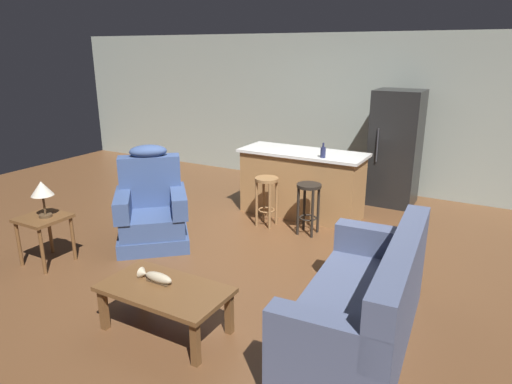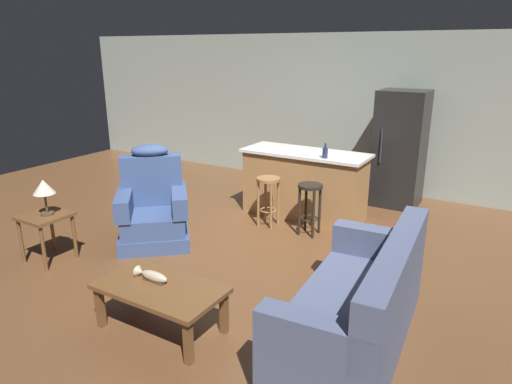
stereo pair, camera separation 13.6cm
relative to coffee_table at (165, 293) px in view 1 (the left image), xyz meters
name	(u,v)px [view 1 (the left image)]	position (x,y,z in m)	size (l,w,h in m)	color
ground_plane	(256,247)	(-0.18, 1.90, -0.36)	(12.00, 12.00, 0.00)	brown
back_wall	(345,112)	(-0.18, 5.02, 0.94)	(12.00, 0.05, 2.60)	#939E93
coffee_table	(165,293)	(0.00, 0.00, 0.00)	(1.10, 0.60, 0.42)	brown
fish_figurine	(156,277)	(-0.13, 0.04, 0.10)	(0.34, 0.10, 0.10)	#4C3823
couch	(365,305)	(1.52, 0.68, -0.02)	(0.97, 1.95, 0.94)	#4C5675
recliner_near_lamp	(152,210)	(-1.40, 1.42, 0.06)	(1.19, 1.19, 1.20)	#384C7A
end_table	(44,225)	(-2.04, 0.37, 0.10)	(0.48, 0.48, 0.56)	brown
table_lamp	(42,190)	(-2.00, 0.38, 0.50)	(0.24, 0.24, 0.41)	#4C3823
kitchen_island	(302,183)	(-0.18, 3.25, 0.11)	(1.80, 0.70, 0.95)	#9E7042
bar_stool_left	(267,193)	(-0.42, 2.62, 0.11)	(0.32, 0.32, 0.68)	olive
bar_stool_right	(309,200)	(0.20, 2.62, 0.11)	(0.32, 0.32, 0.68)	black
refrigerator	(395,148)	(0.84, 4.45, 0.52)	(0.70, 0.69, 1.76)	black
bottle_tall_green	(323,152)	(0.22, 3.01, 0.66)	(0.07, 0.07, 0.20)	#23284C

